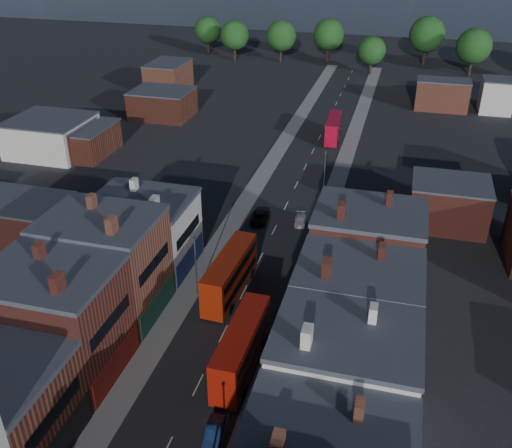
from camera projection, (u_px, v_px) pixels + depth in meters
The scene contains 11 objects.
pavement_west at pixel (235, 218), 86.04m from camera, with size 3.00×200.00×0.12m, color gray.
pavement_east at pixel (321, 229), 83.07m from camera, with size 3.00×200.00×0.12m, color gray.
lamp_post_2 at pixel (196, 262), 66.59m from camera, with size 0.25×0.70×8.12m.
lamp_post_3 at pixel (325, 172), 89.58m from camera, with size 0.25×0.70×8.12m.
bus_0 at pixel (230, 274), 67.86m from camera, with size 3.55×12.33×5.27m.
bus_1 at pixel (241, 347), 56.51m from camera, with size 3.22×11.99×5.16m.
bus_2 at pixel (333, 128), 114.22m from camera, with size 3.19×10.84×4.62m.
car_1 at pixel (214, 433), 49.86m from camera, with size 1.41×4.03×1.33m, color navy.
car_2 at pixel (259, 218), 84.74m from camera, with size 2.19×4.76×1.32m, color black.
car_3 at pixel (300, 220), 84.43m from camera, with size 1.58×3.89×1.13m, color silver.
ped_3 at pixel (263, 402), 52.64m from camera, with size 1.03×0.47×1.75m, color #635C55.
Camera 1 is at (16.25, -22.34, 40.84)m, focal length 40.00 mm.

